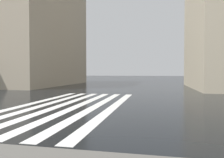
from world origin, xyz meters
The scene contains 2 objects.
ground_plane centered at (0.00, 0.00, 0.00)m, with size 220.00×220.00×0.00m, color black.
zebra_crossing centered at (4.00, 0.08, 0.00)m, with size 13.00×5.50×0.01m.
Camera 1 is at (-7.49, -4.69, 1.86)m, focal length 34.81 mm.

